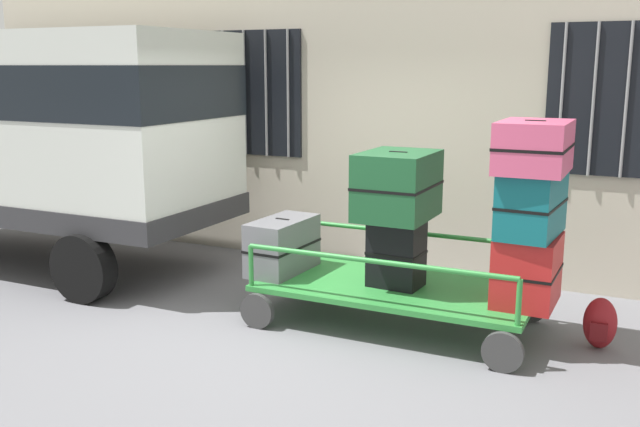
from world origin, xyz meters
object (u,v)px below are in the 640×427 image
suitcase_center_top (534,147)px  backpack (600,323)px  luggage_cart (395,291)px  suitcase_midleft_bottom (396,252)px  suitcase_center_bottom (527,270)px  suitcase_midleft_middle (398,185)px  suitcase_left_bottom (283,245)px  van (36,125)px  suitcase_center_middle (532,204)px

suitcase_center_top → backpack: bearing=22.2°
luggage_cart → suitcase_midleft_bottom: suitcase_midleft_bottom is taller
suitcase_center_top → luggage_cart: bearing=178.8°
luggage_cart → backpack: size_ratio=5.73×
backpack → suitcase_center_bottom: bearing=-160.9°
suitcase_midleft_bottom → backpack: size_ratio=1.43×
suitcase_midleft_middle → suitcase_midleft_bottom: bearing=90.0°
suitcase_left_bottom → suitcase_midleft_bottom: size_ratio=1.31×
van → luggage_cart: bearing=-2.3°
van → luggage_cart: 4.70m
luggage_cart → suitcase_center_top: (1.15, -0.02, 1.37)m
suitcase_center_bottom → suitcase_center_middle: suitcase_center_middle is taller
suitcase_center_top → backpack: (0.59, 0.24, -1.48)m
suitcase_midleft_bottom → suitcase_midleft_middle: (0.00, -0.01, 0.61)m
suitcase_center_top → suitcase_midleft_bottom: bearing=178.9°
suitcase_center_bottom → suitcase_center_top: (0.00, -0.04, 1.03)m
suitcase_center_top → suitcase_center_middle: bearing=90.0°
suitcase_midleft_middle → backpack: 2.06m
backpack → suitcase_center_middle: bearing=-163.0°
van → suitcase_midleft_middle: van is taller
suitcase_center_top → suitcase_center_bottom: bearing=90.0°
suitcase_midleft_bottom → suitcase_center_middle: bearing=1.9°
suitcase_midleft_middle → van: bearing=177.5°
suitcase_left_bottom → suitcase_center_top: size_ratio=1.08×
suitcase_midleft_middle → suitcase_center_top: bearing=-0.7°
van → suitcase_midleft_bottom: 4.61m
suitcase_left_bottom → backpack: 2.92m
suitcase_center_middle → suitcase_midleft_bottom: bearing=-178.1°
suitcase_midleft_bottom → suitcase_center_bottom: 1.15m
van → suitcase_center_bottom: (5.65, -0.17, -0.99)m
suitcase_center_middle → suitcase_center_top: suitcase_center_top is taller
suitcase_left_bottom → suitcase_center_bottom: (2.29, 0.04, 0.03)m
suitcase_midleft_middle → suitcase_center_top: suitcase_center_top is taller
luggage_cart → suitcase_left_bottom: size_ratio=3.04×
van → backpack: bearing=0.3°
van → suitcase_center_middle: bearing=-1.5°
luggage_cart → suitcase_center_bottom: size_ratio=3.79×
luggage_cart → suitcase_midleft_bottom: (-0.00, -0.00, 0.37)m
luggage_cart → suitcase_center_top: size_ratio=3.27×
luggage_cart → suitcase_left_bottom: bearing=-178.6°
suitcase_left_bottom → suitcase_center_middle: size_ratio=1.04×
suitcase_center_middle → backpack: size_ratio=1.82×
suitcase_center_middle → backpack: (0.59, 0.18, -1.00)m
backpack → luggage_cart: bearing=-172.9°
suitcase_left_bottom → van: bearing=176.4°
suitcase_midleft_bottom → suitcase_midleft_middle: size_ratio=0.79×
suitcase_center_middle → suitcase_center_top: size_ratio=1.04×
van → suitcase_center_bottom: 5.74m
van → suitcase_midleft_middle: size_ratio=5.73×
suitcase_left_bottom → suitcase_midleft_middle: suitcase_midleft_middle is taller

